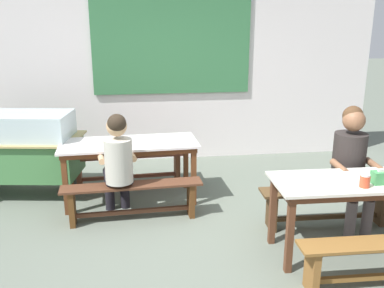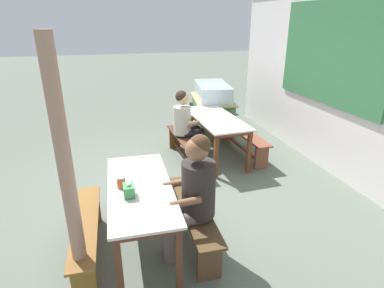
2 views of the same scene
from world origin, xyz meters
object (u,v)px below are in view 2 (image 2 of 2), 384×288
at_px(person_left_back_turned, 186,120).
at_px(wooden_support_post, 68,184).
at_px(bench_near_front, 87,233).
at_px(dining_table_near, 140,193).
at_px(person_right_near_table, 193,189).
at_px(food_cart, 212,104).
at_px(condiment_jar, 121,182).
at_px(tissue_box, 129,190).
at_px(dining_table_far, 216,122).
at_px(bench_far_front, 185,146).
at_px(bench_near_back, 194,217).
at_px(bench_far_back, 244,139).

relative_size(person_left_back_turned, wooden_support_post, 0.54).
bearing_deg(bench_near_front, dining_table_near, 88.43).
height_order(dining_table_near, person_right_near_table, person_right_near_table).
bearing_deg(person_left_back_turned, food_cart, 144.26).
bearing_deg(condiment_jar, wooden_support_post, -38.02).
xyz_separation_m(person_right_near_table, tissue_box, (-0.05, -0.63, 0.05)).
bearing_deg(bench_near_front, condiment_jar, 91.25).
height_order(food_cart, tissue_box, food_cart).
relative_size(dining_table_far, condiment_jar, 13.96).
bearing_deg(bench_far_front, dining_table_far, 92.68).
relative_size(dining_table_near, condiment_jar, 13.05).
distance_m(bench_near_back, person_left_back_turned, 2.33).
height_order(bench_near_front, food_cart, food_cart).
distance_m(tissue_box, wooden_support_post, 0.67).
relative_size(dining_table_far, food_cart, 0.89).
distance_m(bench_far_back, person_right_near_table, 2.89).
relative_size(condiment_jar, wooden_support_post, 0.05).
relative_size(dining_table_far, bench_far_back, 1.06).
bearing_deg(dining_table_far, bench_far_back, 92.68).
bearing_deg(person_right_near_table, bench_near_front, -102.02).
relative_size(dining_table_near, tissue_box, 10.45).
xyz_separation_m(food_cart, person_right_near_table, (3.69, -1.45, 0.13)).
xyz_separation_m(dining_table_near, wooden_support_post, (0.51, -0.60, 0.47)).
bearing_deg(dining_table_far, bench_near_back, -24.97).
relative_size(dining_table_near, bench_near_front, 1.08).
bearing_deg(bench_near_back, person_left_back_turned, 167.76).
height_order(tissue_box, condiment_jar, tissue_box).
height_order(dining_table_near, food_cart, food_cart).
distance_m(person_left_back_turned, tissue_box, 2.66).
bearing_deg(condiment_jar, food_cart, 148.29).
distance_m(dining_table_far, dining_table_near, 2.62).
bearing_deg(dining_table_near, bench_far_back, 135.15).
bearing_deg(condiment_jar, tissue_box, 18.21).
bearing_deg(person_right_near_table, person_left_back_turned, 167.38).
distance_m(bench_near_back, bench_near_front, 1.14).
distance_m(food_cart, wooden_support_post, 4.76).
height_order(dining_table_far, bench_near_front, dining_table_far).
xyz_separation_m(bench_near_front, tissue_box, (0.18, 0.45, 0.53)).
xyz_separation_m(bench_far_front, wooden_support_post, (2.59, -1.58, 0.86)).
height_order(bench_near_front, person_left_back_turned, person_left_back_turned).
xyz_separation_m(dining_table_near, bench_near_back, (0.02, 0.57, -0.39)).
height_order(bench_near_back, bench_near_front, same).
xyz_separation_m(dining_table_far, bench_near_back, (2.12, -0.99, -0.39)).
height_order(bench_far_back, bench_far_front, same).
relative_size(bench_near_front, wooden_support_post, 0.64).
bearing_deg(bench_near_front, person_left_back_turned, 143.74).
xyz_separation_m(bench_near_back, person_left_back_turned, (-2.24, 0.49, 0.42)).
distance_m(food_cart, person_left_back_turned, 1.55).
relative_size(dining_table_far, person_left_back_turned, 1.37).
bearing_deg(condiment_jar, bench_near_back, 86.96).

